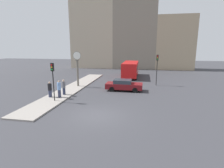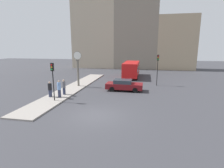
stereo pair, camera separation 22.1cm
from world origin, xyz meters
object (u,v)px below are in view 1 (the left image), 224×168
Objects in this scene: sedan_car at (124,85)px; pedestrian_grey_jacket at (64,87)px; pedestrian_black_jacket at (50,90)px; bus_distant at (131,69)px; pedestrian_blue_stripe at (59,89)px; traffic_light_far at (157,64)px; street_clock at (77,68)px; traffic_light_near at (53,74)px.

sedan_car is 6.98m from pedestrian_grey_jacket.
bus_distant is at bearing 63.78° from pedestrian_black_jacket.
pedestrian_grey_jacket is at bearing 90.50° from pedestrian_blue_stripe.
bus_distant is at bearing 66.91° from pedestrian_blue_stripe.
pedestrian_black_jacket is at bearing -147.32° from sedan_car.
pedestrian_black_jacket reaches higher than sedan_car.
traffic_light_far is 13.17m from pedestrian_blue_stripe.
street_clock is 2.82× the size of pedestrian_black_jacket.
pedestrian_grey_jacket is 1.07m from pedestrian_blue_stripe.
sedan_car is at bearing 42.94° from traffic_light_near.
traffic_light_near is at bearing -87.30° from pedestrian_blue_stripe.
pedestrian_blue_stripe is at bearing -141.06° from traffic_light_far.
traffic_light_near is 13.73m from traffic_light_far.
bus_distant is at bearing 122.88° from traffic_light_far.
sedan_car is 5.94m from traffic_light_far.
traffic_light_near reaches higher than pedestrian_blue_stripe.
pedestrian_black_jacket is (-11.11, -8.25, -2.05)m from traffic_light_far.
sedan_car is 6.53m from street_clock.
pedestrian_grey_jacket is at bearing 91.64° from traffic_light_near.
traffic_light_far is at bearing -57.12° from bus_distant.
traffic_light_near is 0.80× the size of street_clock.
street_clock reaches higher than pedestrian_grey_jacket.
sedan_car is 2.65× the size of pedestrian_grey_jacket.
pedestrian_blue_stripe is (-10.12, -8.18, -1.97)m from traffic_light_far.
pedestrian_blue_stripe is at bearing 92.70° from traffic_light_near.
traffic_light_near is 2.84m from pedestrian_grey_jacket.
bus_distant is 4.75× the size of pedestrian_black_jacket.
traffic_light_far is 2.53× the size of pedestrian_grey_jacket.
pedestrian_grey_jacket is at bearing -114.76° from bus_distant.
street_clock reaches higher than pedestrian_blue_stripe.
traffic_light_near is 2.34m from pedestrian_black_jacket.
sedan_car is at bearing -8.96° from street_clock.
traffic_light_far is at bearing 14.99° from street_clock.
sedan_car is 2.51× the size of pedestrian_blue_stripe.
traffic_light_far is 2.40× the size of pedestrian_blue_stripe.
street_clock is 5.66m from pedestrian_blue_stripe.
street_clock is at bearing 91.22° from pedestrian_grey_jacket.
pedestrian_blue_stripe is (-6.12, -14.37, -0.51)m from bus_distant.
traffic_light_far reaches higher than traffic_light_near.
pedestrian_grey_jacket reaches higher than sedan_car.
traffic_light_near is (-6.03, -5.61, 2.02)m from sedan_car.
pedestrian_black_jacket is (-0.89, -5.51, -1.63)m from street_clock.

